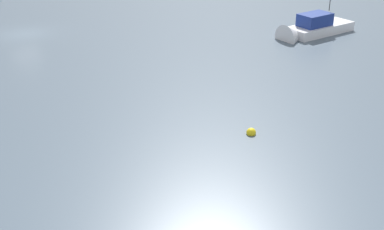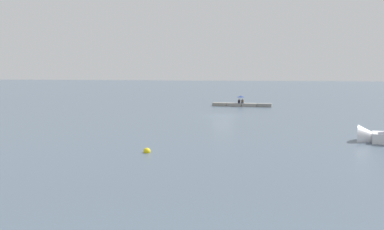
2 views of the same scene
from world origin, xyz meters
name	(u,v)px [view 1 (image 1 of 2)]	position (x,y,z in m)	size (l,w,h in m)	color
ground_plane	(25,34)	(0.00, 0.00, 0.00)	(500.00, 500.00, 0.00)	#475666
motorboat_white_near	(310,31)	(-17.95, 17.49, 0.45)	(7.81, 3.29, 4.25)	silver
mooring_buoy_near	(251,133)	(0.24, 26.60, 0.09)	(0.52, 0.52, 0.52)	yellow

